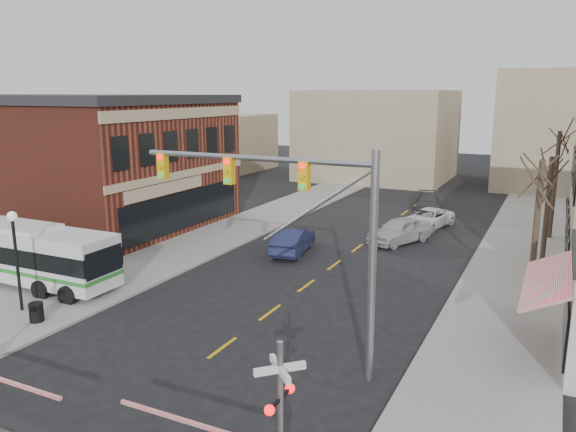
% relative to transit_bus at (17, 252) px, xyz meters
% --- Properties ---
extents(ground, '(160.00, 160.00, 0.00)m').
position_rel_transit_bus_xyz_m(ground, '(13.64, -3.83, -1.72)').
color(ground, black).
rests_on(ground, ground).
extents(sidewalk_west, '(5.00, 60.00, 0.12)m').
position_rel_transit_bus_xyz_m(sidewalk_west, '(4.14, 16.17, -1.66)').
color(sidewalk_west, gray).
rests_on(sidewalk_west, ground).
extents(sidewalk_east, '(5.00, 60.00, 0.12)m').
position_rel_transit_bus_xyz_m(sidewalk_east, '(23.14, 16.17, -1.66)').
color(sidewalk_east, gray).
rests_on(sidewalk_east, ground).
extents(brick_building, '(30.40, 15.40, 9.60)m').
position_rel_transit_bus_xyz_m(brick_building, '(-13.35, 12.17, 3.09)').
color(brick_building, maroon).
rests_on(brick_building, ground).
extents(tree_east_a, '(0.28, 0.28, 6.75)m').
position_rel_transit_bus_xyz_m(tree_east_a, '(24.14, 8.17, 1.77)').
color(tree_east_a, '#382B21').
rests_on(tree_east_a, sidewalk_east).
extents(tree_east_b, '(0.28, 0.28, 6.30)m').
position_rel_transit_bus_xyz_m(tree_east_b, '(24.44, 14.17, 1.55)').
color(tree_east_b, '#382B21').
rests_on(tree_east_b, sidewalk_east).
extents(tree_east_c, '(0.28, 0.28, 7.20)m').
position_rel_transit_bus_xyz_m(tree_east_c, '(24.64, 22.17, 2.00)').
color(tree_east_c, '#382B21').
rests_on(tree_east_c, sidewalk_east).
extents(transit_bus, '(11.82, 2.69, 3.04)m').
position_rel_transit_bus_xyz_m(transit_bus, '(0.00, 0.00, 0.00)').
color(transit_bus, silver).
rests_on(transit_bus, ground).
extents(traffic_signal_mast, '(9.20, 0.30, 8.00)m').
position_rel_transit_bus_xyz_m(traffic_signal_mast, '(16.96, -1.70, 3.97)').
color(traffic_signal_mast, gray).
rests_on(traffic_signal_mast, ground).
extents(rr_crossing_east, '(5.60, 1.36, 4.00)m').
position_rel_transit_bus_xyz_m(rr_crossing_east, '(18.84, -7.96, 0.25)').
color(rr_crossing_east, gray).
rests_on(rr_crossing_east, ground).
extents(street_lamp, '(0.44, 0.44, 4.58)m').
position_rel_transit_bus_xyz_m(street_lamp, '(3.49, -2.74, 1.65)').
color(street_lamp, black).
rests_on(street_lamp, sidewalk_west).
extents(trash_bin, '(0.60, 0.60, 0.83)m').
position_rel_transit_bus_xyz_m(trash_bin, '(5.18, -3.35, -1.19)').
color(trash_bin, black).
rests_on(trash_bin, sidewalk_west).
extents(car_a, '(3.89, 5.35, 1.69)m').
position_rel_transit_bus_xyz_m(car_a, '(15.69, 16.66, -0.88)').
color(car_a, '#A9A9AE').
rests_on(car_a, ground).
extents(car_b, '(2.44, 5.01, 1.58)m').
position_rel_transit_bus_xyz_m(car_b, '(10.36, 11.46, -0.93)').
color(car_b, '#1B2044').
rests_on(car_b, ground).
extents(car_c, '(3.43, 5.35, 1.37)m').
position_rel_transit_bus_xyz_m(car_c, '(16.45, 21.86, -1.04)').
color(car_c, white).
rests_on(car_c, ground).
extents(car_d, '(2.84, 5.03, 1.38)m').
position_rel_transit_bus_xyz_m(car_d, '(15.02, 28.30, -1.04)').
color(car_d, '#39383C').
rests_on(car_d, ground).
extents(pedestrian_near, '(0.44, 0.60, 1.53)m').
position_rel_transit_bus_xyz_m(pedestrian_near, '(4.08, -0.17, -0.84)').
color(pedestrian_near, '#5C4D4A').
rests_on(pedestrian_near, sidewalk_west).
extents(pedestrian_far, '(0.93, 0.96, 1.55)m').
position_rel_transit_bus_xyz_m(pedestrian_far, '(2.31, 3.37, -0.83)').
color(pedestrian_far, '#36405F').
rests_on(pedestrian_far, sidewalk_west).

